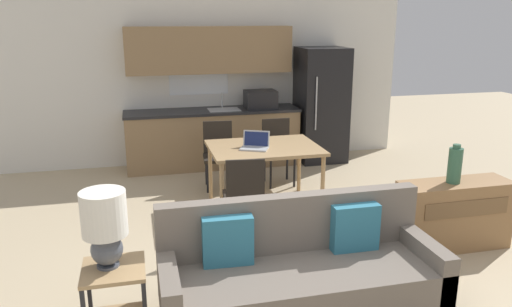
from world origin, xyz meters
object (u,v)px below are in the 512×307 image
Objects in this scene: couch at (299,269)px; credenza at (453,215)px; side_table at (115,290)px; dining_chair_far_right at (278,148)px; dining_table at (264,152)px; dining_chair_far_left at (219,152)px; laptop at (255,144)px; table_lamp at (105,223)px; vase at (455,165)px; dining_chair_near_left at (244,193)px; refrigerator at (321,105)px.

credenza is at bearing 19.96° from couch.
side_table is 3.78m from dining_chair_far_right.
side_table is at bearing -127.13° from dining_table.
laptop is at bearing -67.26° from dining_chair_far_left.
table_lamp is 3.36m from vase.
dining_chair_near_left is at bearing 159.72° from vase.
table_lamp is 3.42m from dining_chair_far_left.
side_table is 0.61× the size of dining_chair_far_right.
vase is (-0.05, -0.01, 0.53)m from credenza.
vase is 3.15m from dining_chair_far_left.
dining_chair_far_right is at bearing 54.82° from table_lamp.
side_table is 0.61× the size of dining_chair_far_left.
vase reaches higher than side_table.
refrigerator is 2.11m from dining_chair_far_left.
couch is 5.65× the size of vase.
vase reaches higher than laptop.
dining_table is 2.38× the size of side_table.
side_table is 3.39m from credenza.
dining_table is 3.37× the size of vase.
table_lamp is (-0.04, 0.03, 0.52)m from side_table.
credenza is 1.27× the size of dining_chair_far_right.
credenza is at bearing 5.60° from vase.
credenza is (3.31, 0.72, -0.02)m from side_table.
couch is 1.42m from dining_chair_near_left.
table_lamp is 3.80m from dining_chair_far_right.
side_table is at bearing -106.99° from dining_chair_far_left.
vase is at bearing 12.38° from side_table.
refrigerator is at bearing 52.00° from dining_table.
table_lamp is 3.46m from credenza.
side_table is 2.76m from laptop.
dining_chair_near_left is (-2.02, 0.72, 0.15)m from credenza.
dining_chair_far_left is at bearing 92.33° from couch.
dining_chair_near_left reaches higher than dining_table.
couch is 3.12m from dining_chair_far_left.
refrigerator is 1.59× the size of credenza.
side_table is 0.48× the size of credenza.
laptop is at bearing -121.41° from dining_chair_far_right.
side_table is at bearing 54.26° from dining_chair_near_left.
vase reaches higher than credenza.
side_table is 1.41× the size of vase.
dining_table is at bearing -59.26° from dining_chair_far_left.
dining_chair_near_left is (-0.01, -1.71, 0.00)m from dining_chair_far_left.
laptop is (0.29, -0.94, 0.32)m from dining_chair_far_left.
table_lamp is at bearing -128.03° from refrigerator.
refrigerator reaches higher than couch.
side_table is at bearing -100.43° from laptop.
credenza is (1.88, 0.68, 0.01)m from couch.
dining_chair_far_right is (0.84, -0.03, 0.00)m from dining_chair_far_left.
credenza is 2.89× the size of laptop.
refrigerator reaches higher than side_table.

